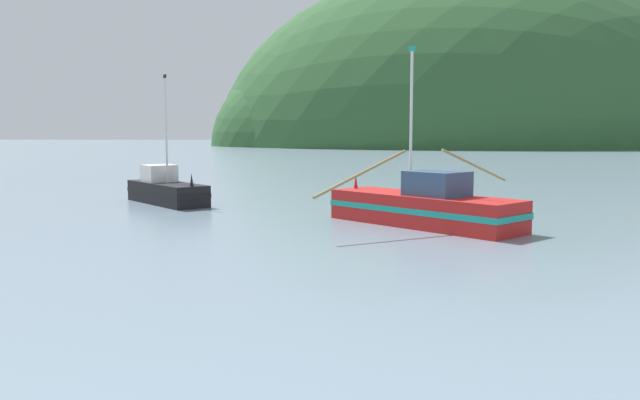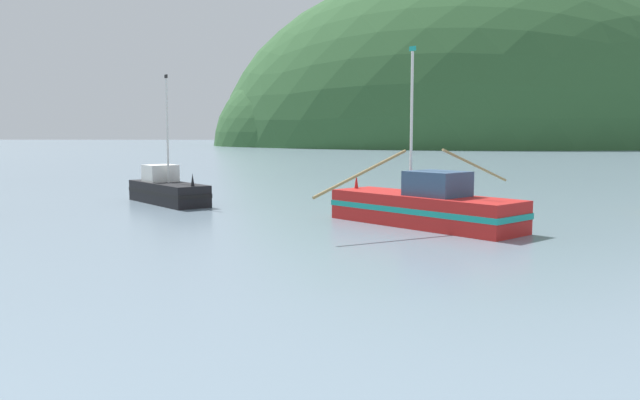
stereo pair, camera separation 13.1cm
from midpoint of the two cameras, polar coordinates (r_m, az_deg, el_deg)
hill_far_right at (r=184.25m, az=3.62°, el=4.82°), size 82.56×66.05×57.80m
hill_mid_right at (r=196.94m, az=13.00°, el=4.75°), size 145.81×116.64×101.01m
fishing_boat_red at (r=28.69m, az=9.33°, el=-0.57°), size 9.37×9.03×7.80m
fishing_boat_black at (r=38.10m, az=-13.17°, el=0.84°), size 5.89×6.54×7.27m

